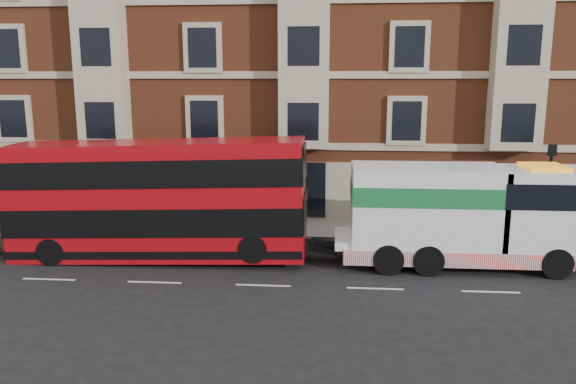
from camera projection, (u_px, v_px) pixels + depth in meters
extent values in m
plane|color=black|center=(263.00, 285.00, 20.18)|extent=(120.00, 120.00, 0.00)
cube|color=slate|center=(282.00, 229.00, 27.50)|extent=(90.00, 3.00, 0.15)
cube|color=brown|center=(301.00, 50.00, 33.03)|extent=(45.00, 12.00, 18.00)
cylinder|color=black|center=(152.00, 191.00, 26.28)|extent=(0.14, 0.14, 4.00)
cube|color=black|center=(150.00, 146.00, 25.87)|extent=(0.35, 0.15, 0.50)
cylinder|color=black|center=(548.00, 197.00, 24.89)|extent=(0.14, 0.14, 4.00)
cube|color=black|center=(552.00, 150.00, 24.48)|extent=(0.35, 0.15, 0.50)
cube|color=#A80910|center=(158.00, 199.00, 22.79)|extent=(11.93, 2.66, 4.69)
cube|color=black|center=(159.00, 216.00, 22.93)|extent=(11.97, 2.72, 1.12)
cube|color=black|center=(156.00, 169.00, 22.55)|extent=(11.97, 2.72, 1.07)
cylinder|color=black|center=(51.00, 252.00, 22.31)|extent=(1.11, 0.34, 1.11)
cylinder|color=black|center=(78.00, 235.00, 24.66)|extent=(1.11, 0.34, 1.11)
cylinder|color=black|center=(253.00, 249.00, 21.62)|extent=(1.11, 0.34, 1.11)
cylinder|color=black|center=(261.00, 232.00, 23.98)|extent=(1.11, 0.34, 1.11)
cube|color=white|center=(456.00, 241.00, 22.16)|extent=(9.59, 2.45, 0.32)
cube|color=white|center=(540.00, 208.00, 21.65)|extent=(3.41, 2.66, 3.09)
cube|color=white|center=(425.00, 205.00, 21.98)|extent=(5.75, 2.66, 3.09)
cube|color=#186C32|center=(426.00, 192.00, 21.87)|extent=(5.81, 2.70, 0.75)
cube|color=red|center=(450.00, 250.00, 22.25)|extent=(8.52, 2.72, 0.59)
cylinder|color=black|center=(556.00, 263.00, 20.81)|extent=(1.17, 0.37, 1.17)
cylinder|color=black|center=(534.00, 245.00, 23.16)|extent=(1.17, 0.37, 1.17)
cylinder|color=black|center=(428.00, 260.00, 21.17)|extent=(1.17, 0.43, 1.17)
cylinder|color=black|center=(419.00, 242.00, 23.52)|extent=(1.17, 0.43, 1.17)
cylinder|color=black|center=(388.00, 259.00, 21.28)|extent=(1.17, 0.43, 1.17)
cylinder|color=black|center=(383.00, 241.00, 23.64)|extent=(1.17, 0.43, 1.17)
imported|color=black|center=(88.00, 210.00, 27.81)|extent=(0.63, 0.48, 1.57)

